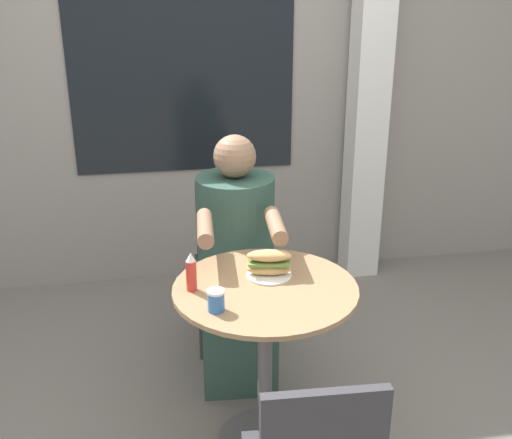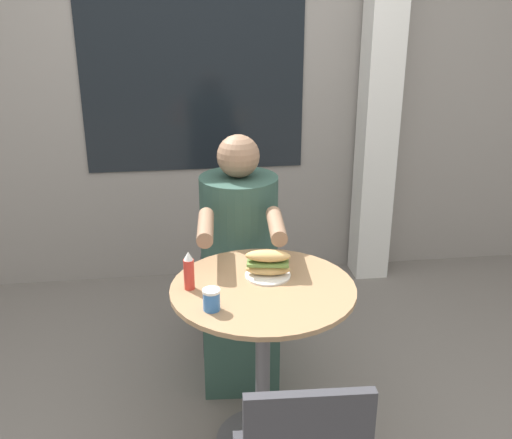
{
  "view_description": "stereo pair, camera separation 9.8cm",
  "coord_description": "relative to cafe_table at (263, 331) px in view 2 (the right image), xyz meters",
  "views": [
    {
      "loc": [
        -0.4,
        -2.04,
        1.84
      ],
      "look_at": [
        0.0,
        0.21,
        0.96
      ],
      "focal_mm": 42.0,
      "sensor_mm": 36.0,
      "label": 1
    },
    {
      "loc": [
        -0.3,
        -2.06,
        1.84
      ],
      "look_at": [
        0.0,
        0.21,
        0.96
      ],
      "focal_mm": 42.0,
      "sensor_mm": 36.0,
      "label": 2
    }
  ],
  "objects": [
    {
      "name": "storefront_wall",
      "position": [
        -0.0,
        1.73,
        0.85
      ],
      "size": [
        8.0,
        0.09,
        2.8
      ],
      "color": "gray",
      "rests_on": "ground_plane"
    },
    {
      "name": "seated_diner",
      "position": [
        -0.03,
        0.56,
        -0.03
      ],
      "size": [
        0.41,
        0.68,
        1.22
      ],
      "rotation": [
        0.0,
        0.0,
        3.07
      ],
      "color": "#2D4C42",
      "rests_on": "ground_plane"
    },
    {
      "name": "condiment_bottle",
      "position": [
        -0.28,
        0.02,
        0.28
      ],
      "size": [
        0.04,
        0.04,
        0.16
      ],
      "color": "red",
      "rests_on": "cafe_table"
    },
    {
      "name": "diner_chair",
      "position": [
        -0.02,
        0.91,
        -0.03
      ],
      "size": [
        0.41,
        0.41,
        0.87
      ],
      "rotation": [
        0.0,
        0.0,
        3.07
      ],
      "color": "#333338",
      "rests_on": "ground_plane"
    },
    {
      "name": "sandwich_on_plate",
      "position": [
        0.03,
        0.09,
        0.25
      ],
      "size": [
        0.19,
        0.18,
        0.11
      ],
      "rotation": [
        0.0,
        0.0,
        -0.18
      ],
      "color": "white",
      "rests_on": "cafe_table"
    },
    {
      "name": "drink_cup",
      "position": [
        -0.21,
        -0.15,
        0.24
      ],
      "size": [
        0.06,
        0.06,
        0.08
      ],
      "color": "#336BB7",
      "rests_on": "cafe_table"
    },
    {
      "name": "cafe_table",
      "position": [
        0.0,
        0.0,
        0.0
      ],
      "size": [
        0.73,
        0.73,
        0.76
      ],
      "color": "#997551",
      "rests_on": "ground_plane"
    },
    {
      "name": "lattice_pillar",
      "position": [
        0.96,
        1.56,
        0.65
      ],
      "size": [
        0.22,
        0.22,
        2.4
      ],
      "color": "silver",
      "rests_on": "ground_plane"
    }
  ]
}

